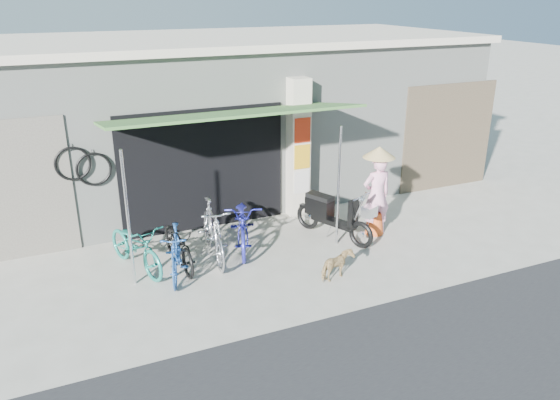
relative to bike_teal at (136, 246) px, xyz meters
name	(u,v)px	position (x,y,z in m)	size (l,w,h in m)	color
ground	(313,269)	(2.86, -1.25, -0.45)	(80.00, 80.00, 0.00)	#AFAB9E
bicycle_shop	(220,113)	(2.85, 3.84, 1.38)	(12.30, 5.30, 3.66)	#A2A79F
shop_pillar	(298,149)	(3.71, 1.20, 1.04)	(0.42, 0.44, 3.00)	beige
awning	(231,116)	(1.95, 0.38, 2.06)	(4.60, 1.88, 2.72)	#36612C
neighbour_right	(448,137)	(7.86, 1.34, 0.85)	(2.60, 0.06, 2.60)	brown
bike_teal	(136,246)	(0.00, 0.00, 0.00)	(0.60, 1.73, 0.91)	#1D8374
bike_blue	(176,253)	(0.58, -0.54, -0.01)	(0.42, 1.49, 0.89)	#2353A1
bike_black	(179,243)	(0.73, -0.13, -0.02)	(0.57, 1.64, 0.86)	black
bike_silver	(213,231)	(1.37, -0.12, 0.09)	(0.52, 1.83, 1.10)	#BCBCC1
bike_navy	(243,223)	(2.04, 0.08, 0.05)	(0.67, 1.93, 1.01)	#22239C
street_dog	(337,266)	(3.07, -1.74, -0.19)	(0.28, 0.62, 0.52)	tan
moped	(332,215)	(3.81, -0.19, 0.03)	(0.92, 1.78, 1.06)	black
nun	(377,192)	(4.71, -0.38, 0.45)	(0.64, 0.64, 1.84)	#F4A4C6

